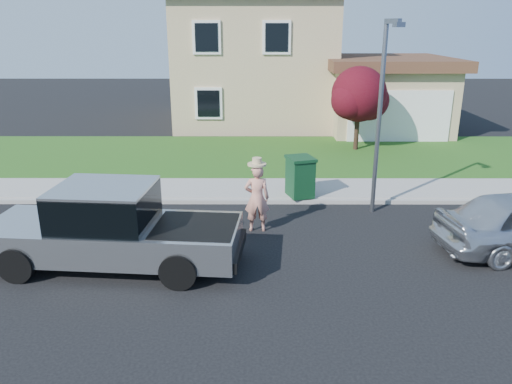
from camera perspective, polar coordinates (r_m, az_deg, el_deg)
ground at (r=12.46m, az=-0.41°, el=-5.81°), size 80.00×80.00×0.00m
curb at (r=15.15m, az=3.48°, el=-1.07°), size 40.00×0.20×0.12m
sidewalk at (r=16.19m, az=3.26°, el=0.29°), size 40.00×2.00×0.15m
lawn at (r=20.51m, az=2.61°, el=4.16°), size 40.00×7.00×0.10m
house at (r=27.83m, az=2.69°, el=14.47°), size 14.00×11.30×6.85m
pickup_truck at (r=11.45m, az=-16.12°, el=-4.12°), size 5.83×2.43×1.87m
woman at (r=12.86m, az=0.10°, el=-0.55°), size 0.67×0.48×1.97m
ornamental_tree at (r=21.42m, az=11.76°, el=10.60°), size 2.53×2.28×3.47m
trash_bin at (r=15.22m, az=5.07°, el=1.80°), size 0.97×1.04×1.23m
street_lamp at (r=14.07m, az=14.12°, el=9.33°), size 0.41×0.69×5.30m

